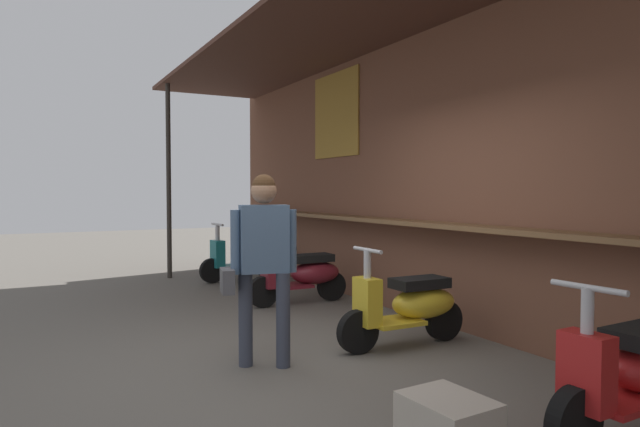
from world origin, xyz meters
name	(u,v)px	position (x,y,z in m)	size (l,w,h in m)	color
ground_plane	(310,362)	(0.00, 0.00, 0.00)	(35.51, 35.51, 0.00)	#605B54
market_stall_facade	(474,152)	(0.01, 1.88, 1.89)	(12.68, 2.23, 3.41)	brown
scooter_teal	(245,257)	(-4.49, 1.08, 0.39)	(0.48, 1.40, 0.97)	#197075
scooter_maroon	(304,274)	(-2.28, 1.08, 0.39)	(0.46, 1.40, 0.97)	maroon
scooter_yellow	(410,306)	(0.00, 1.08, 0.39)	(0.46, 1.40, 0.97)	gold
scooter_red	(635,372)	(2.23, 1.08, 0.39)	(0.46, 1.40, 0.97)	red
shopper_with_handbag	(262,251)	(-0.07, -0.42, 0.99)	(0.34, 0.66, 1.63)	#383D4C
merchandise_crate	(448,427)	(1.90, -0.11, 0.17)	(0.49, 0.39, 0.33)	#B2A899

